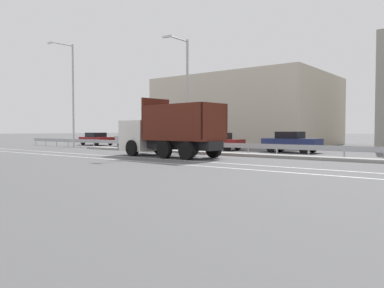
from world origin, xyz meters
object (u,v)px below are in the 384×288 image
Objects in this scene: median_road_sign at (157,134)px; street_lamp_0 at (71,91)px; parked_car_1 at (134,139)px; parked_car_0 at (96,139)px; street_lamp_1 at (186,89)px; parked_car_2 at (169,139)px; parked_car_3 at (220,141)px; dump_truck at (160,137)px; parked_car_4 at (291,142)px.

median_road_sign is 11.84m from street_lamp_0.
parked_car_0 is at bearing 94.43° from parked_car_1.
street_lamp_1 reaches higher than parked_car_2.
parked_car_0 is at bearing -91.88° from parked_car_3.
street_lamp_1 is 6.47m from parked_car_3.
street_lamp_0 reaches higher than street_lamp_1.
street_lamp_1 is at bearing -125.27° from parked_car_2.
parked_car_1 is (3.16, 5.10, -4.65)m from street_lamp_0.
street_lamp_0 is 2.56× the size of parked_car_3.
street_lamp_1 reaches higher than dump_truck.
parked_car_1 is at bearing 93.33° from parked_car_2.
street_lamp_1 is 18.18m from parked_car_0.
street_lamp_0 is 2.33× the size of parked_car_2.
dump_truck is at bearing 68.02° from parked_car_0.
parked_car_3 is at bearing 20.41° from street_lamp_0.
dump_truck is 10.22m from parked_car_4.
parked_car_3 is (-0.98, 8.44, -0.54)m from dump_truck.
parked_car_1 reaches higher than parked_car_3.
parked_car_0 is at bearing 68.59° from dump_truck.
dump_truck is 8.51m from parked_car_3.
street_lamp_0 reaches higher than dump_truck.
parked_car_0 is at bearing 94.03° from parked_car_2.
parked_car_4 is (6.14, 0.37, 0.06)m from parked_car_3.
parked_car_4 reaches higher than parked_car_0.
parked_car_2 reaches higher than parked_car_1.
parked_car_3 is at bearing -85.72° from parked_car_1.
dump_truck is 1.82× the size of parked_car_4.
parked_car_0 is 16.57m from parked_car_3.
street_lamp_1 reaches higher than parked_car_1.
parked_car_1 is 1.09× the size of parked_car_3.
parked_car_0 is 10.91m from parked_car_2.
parked_car_1 is 16.65m from parked_car_4.
parked_car_1 is (-10.93, 5.17, -3.83)m from street_lamp_1.
median_road_sign reaches higher than parked_car_2.
street_lamp_1 is at bearing -1.31° from median_road_sign.
street_lamp_0 reaches higher than median_road_sign.
parked_car_2 is (8.01, 5.00, -4.63)m from street_lamp_0.
street_lamp_0 reaches higher than parked_car_1.
parked_car_2 is (10.91, -0.10, 0.10)m from parked_car_0.
parked_car_4 is at bearing 94.63° from parked_car_0.
median_road_sign is at bearing 50.61° from dump_truck.
street_lamp_0 is at bearing 81.41° from dump_truck.
parked_car_0 is at bearing -87.41° from parked_car_4.
median_road_sign is at bearing -118.23° from parked_car_1.
street_lamp_0 is 7.59m from parked_car_1.
street_lamp_1 is at bearing -0.28° from street_lamp_0.
street_lamp_0 is 10.52m from parked_car_2.
parked_car_3 is at bearing -84.89° from parked_car_4.
parked_car_4 is at bearing -83.27° from parked_car_2.
parked_car_4 is (22.71, 0.35, 0.07)m from parked_car_0.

